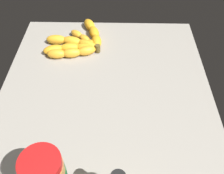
# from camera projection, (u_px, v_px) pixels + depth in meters

# --- Properties ---
(ground_plane) EXTENTS (0.90, 0.70, 0.04)m
(ground_plane) POSITION_uv_depth(u_px,v_px,m) (105.00, 103.00, 0.84)
(ground_plane) COLOR gray
(banana_bunch) EXTENTS (0.26, 0.23, 0.04)m
(banana_bunch) POSITION_uv_depth(u_px,v_px,m) (78.00, 43.00, 1.00)
(banana_bunch) COLOR gold
(banana_bunch) RESTS_ON ground_plane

